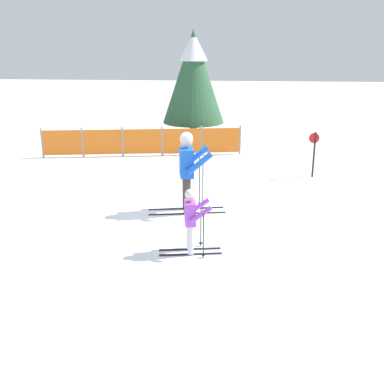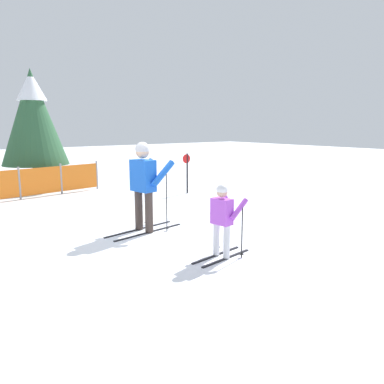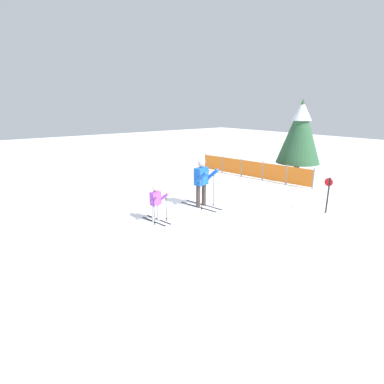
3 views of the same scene
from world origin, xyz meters
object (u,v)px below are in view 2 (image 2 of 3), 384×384
Objects in this scene: skier_adult at (144,179)px; skier_child at (223,215)px; conifer_far at (33,116)px; trail_marker at (187,169)px.

skier_adult is 1.49× the size of skier_child.
conifer_far is at bearing 85.48° from skier_child.
conifer_far reaches higher than skier_child.
conifer_far is 5.29m from trail_marker.
trail_marker is at bearing 33.12° from skier_adult.
skier_child is (0.24, -2.07, -0.36)m from skier_adult.
skier_adult reaches higher than trail_marker.
trail_marker is at bearing -45.52° from conifer_far.
skier_child is 5.80m from trail_marker.
skier_child is 0.96× the size of trail_marker.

